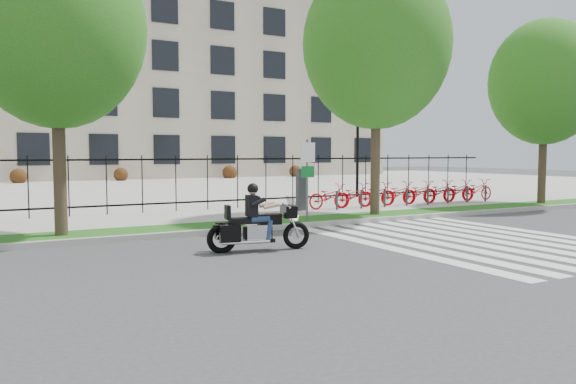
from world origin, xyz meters
TOP-DOWN VIEW (x-y plane):
  - ground at (0.00, 0.00)m, footprint 120.00×120.00m
  - curb at (0.00, 4.10)m, footprint 60.00×0.20m
  - grass_verge at (0.00, 4.95)m, footprint 60.00×1.50m
  - sidewalk at (0.00, 7.45)m, footprint 60.00×3.50m
  - plaza at (0.00, 25.00)m, footprint 80.00×34.00m
  - crosswalk_stripes at (4.83, 0.00)m, footprint 5.70×8.00m
  - iron_fence at (0.00, 9.20)m, footprint 30.00×0.06m
  - office_building at (0.00, 44.92)m, footprint 60.00×21.90m
  - lamp_post_right at (10.00, 12.00)m, footprint 1.06×0.70m
  - street_tree_1 at (-4.37, 4.95)m, footprint 4.42×4.42m
  - street_tree_2 at (5.60, 4.95)m, footprint 4.93×4.93m
  - street_tree_3 at (14.25, 4.95)m, footprint 4.45×4.45m
  - bike_share_station at (9.00, 7.20)m, footprint 9.96×0.85m
  - sign_pole_regulatory at (2.70, 4.58)m, footprint 0.50×0.09m
  - motorcycle_rider at (-0.63, 1.19)m, footprint 2.39×0.95m

SIDE VIEW (x-z plane):
  - ground at x=0.00m, z-range 0.00..0.00m
  - crosswalk_stripes at x=4.83m, z-range 0.00..0.01m
  - plaza at x=0.00m, z-range 0.00..0.10m
  - curb at x=0.00m, z-range 0.00..0.15m
  - grass_verge at x=0.00m, z-range 0.00..0.15m
  - sidewalk at x=0.00m, z-range 0.00..0.15m
  - motorcycle_rider at x=-0.63m, z-range -0.31..1.55m
  - bike_share_station at x=9.00m, z-range -0.13..1.37m
  - iron_fence at x=0.00m, z-range 0.15..2.15m
  - sign_pole_regulatory at x=2.70m, z-range 0.49..2.99m
  - lamp_post_right at x=10.00m, z-range 1.08..5.33m
  - street_tree_3 at x=14.25m, z-range 1.34..8.88m
  - street_tree_1 at x=-4.37m, z-range 1.48..9.24m
  - street_tree_2 at x=5.60m, z-range 1.57..10.12m
  - office_building at x=0.00m, z-range -0.11..20.04m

